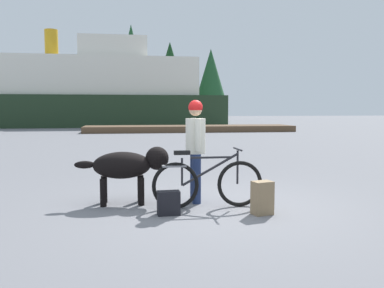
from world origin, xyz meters
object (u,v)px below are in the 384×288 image
object	(u,v)px
bicycle	(207,183)
backpack	(262,198)
handbag_pannier	(169,203)
person_cyclist	(195,142)
dog	(128,165)
ferry_boat	(88,93)

from	to	relation	value
bicycle	backpack	distance (m)	0.88
handbag_pannier	bicycle	bearing A→B (deg)	27.02
bicycle	person_cyclist	size ratio (longest dim) A/B	1.04
dog	bicycle	bearing A→B (deg)	-21.53
bicycle	backpack	bearing A→B (deg)	-35.84
dog	backpack	bearing A→B (deg)	-27.33
dog	person_cyclist	bearing A→B (deg)	-2.60
backpack	handbag_pannier	world-z (taller)	backpack
dog	ferry_boat	size ratio (longest dim) A/B	0.06
bicycle	ferry_boat	xyz separation A→B (m)	(-4.49, 30.88, 2.48)
backpack	handbag_pannier	size ratio (longest dim) A/B	1.40
person_cyclist	handbag_pannier	world-z (taller)	person_cyclist
person_cyclist	ferry_boat	xyz separation A→B (m)	(-4.38, 30.46, 1.87)
person_cyclist	backpack	distance (m)	1.45
bicycle	person_cyclist	distance (m)	0.74
person_cyclist	dog	distance (m)	1.14
bicycle	backpack	xyz separation A→B (m)	(0.71, -0.51, -0.15)
bicycle	dog	distance (m)	1.29
person_cyclist	backpack	size ratio (longest dim) A/B	3.44
handbag_pannier	ferry_boat	xyz separation A→B (m)	(-3.86, 31.20, 2.69)
backpack	ferry_boat	size ratio (longest dim) A/B	0.02
person_cyclist	handbag_pannier	distance (m)	1.22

